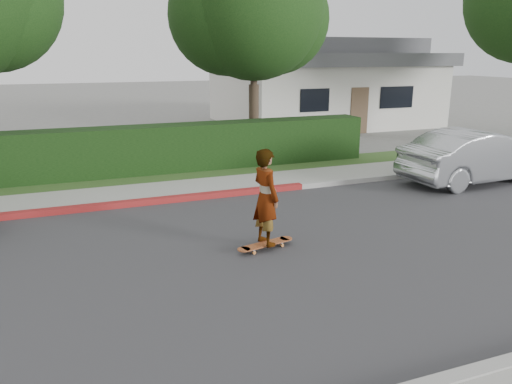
% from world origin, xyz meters
% --- Properties ---
extents(ground, '(120.00, 120.00, 0.00)m').
position_xyz_m(ground, '(0.00, 0.00, 0.00)').
color(ground, slate).
rests_on(ground, ground).
extents(road, '(60.00, 8.00, 0.01)m').
position_xyz_m(road, '(0.00, 0.00, 0.01)').
color(road, '#2D2D30').
rests_on(road, ground).
extents(curb_far, '(60.00, 0.20, 0.15)m').
position_xyz_m(curb_far, '(0.00, 4.10, 0.07)').
color(curb_far, '#9E9E99').
rests_on(curb_far, ground).
extents(curb_red_section, '(12.00, 0.21, 0.15)m').
position_xyz_m(curb_red_section, '(-5.00, 4.10, 0.08)').
color(curb_red_section, maroon).
rests_on(curb_red_section, ground).
extents(sidewalk_far, '(60.00, 1.60, 0.12)m').
position_xyz_m(sidewalk_far, '(0.00, 5.00, 0.06)').
color(sidewalk_far, gray).
rests_on(sidewalk_far, ground).
extents(planting_strip, '(60.00, 1.60, 0.10)m').
position_xyz_m(planting_strip, '(0.00, 6.60, 0.05)').
color(planting_strip, '#2D4C1E').
rests_on(planting_strip, ground).
extents(hedge, '(15.00, 1.00, 1.50)m').
position_xyz_m(hedge, '(-3.00, 7.20, 0.75)').
color(hedge, black).
rests_on(hedge, ground).
extents(tree_center, '(5.66, 4.84, 7.44)m').
position_xyz_m(tree_center, '(1.49, 9.19, 4.90)').
color(tree_center, '#33261C').
rests_on(tree_center, ground).
extents(house, '(10.60, 8.60, 4.30)m').
position_xyz_m(house, '(8.00, 16.00, 2.10)').
color(house, beige).
rests_on(house, ground).
extents(skateboard, '(1.24, 0.52, 0.11)m').
position_xyz_m(skateboard, '(-1.54, 0.39, 0.11)').
color(skateboard, '#C27335').
rests_on(skateboard, ground).
extents(skateboarder, '(0.55, 0.73, 1.81)m').
position_xyz_m(skateboarder, '(-1.54, 0.39, 1.03)').
color(skateboarder, white).
rests_on(skateboarder, skateboard).
extents(car_silver, '(4.68, 1.85, 1.52)m').
position_xyz_m(car_silver, '(5.99, 2.96, 0.76)').
color(car_silver, '#AAADB1').
rests_on(car_silver, ground).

